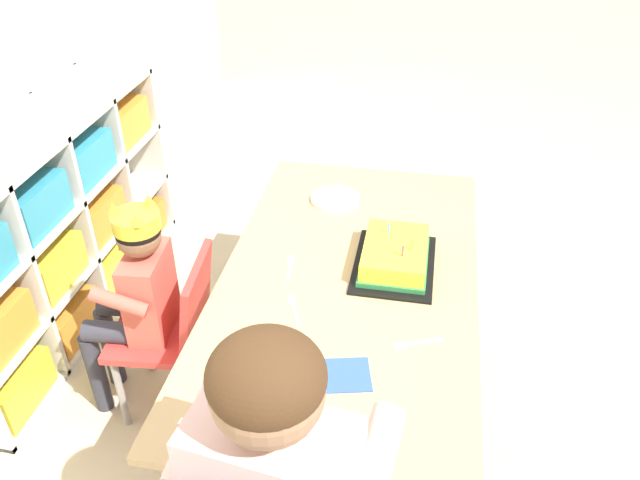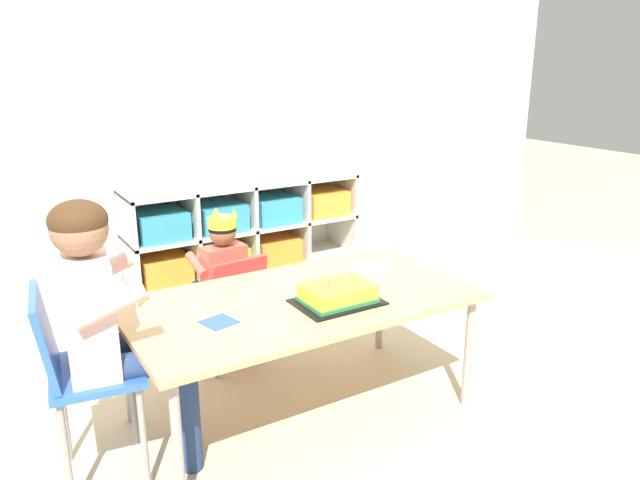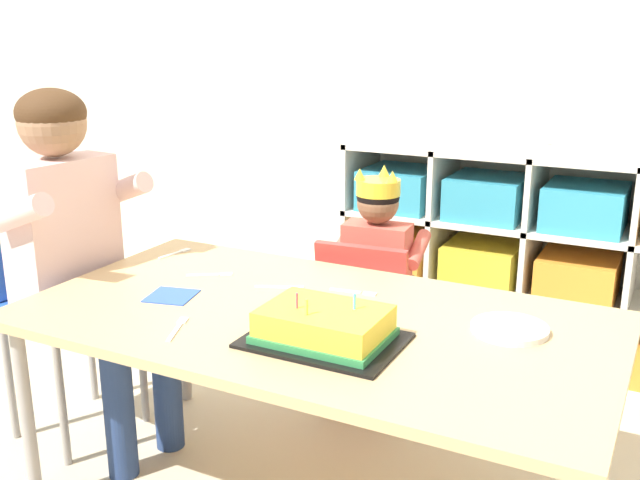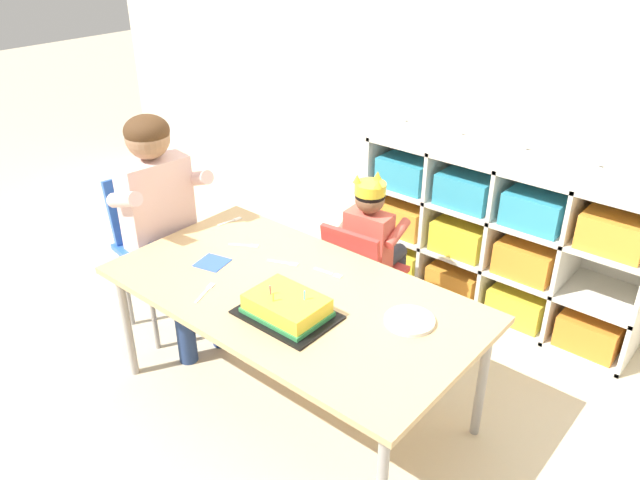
{
  "view_description": "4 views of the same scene",
  "coord_description": "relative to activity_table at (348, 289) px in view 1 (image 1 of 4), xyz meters",
  "views": [
    {
      "loc": [
        -1.49,
        -0.19,
        1.72
      ],
      "look_at": [
        0.03,
        0.09,
        0.66
      ],
      "focal_mm": 35.44,
      "sensor_mm": 36.0,
      "label": 1
    },
    {
      "loc": [
        -1.16,
        -2.07,
        1.52
      ],
      "look_at": [
        0.12,
        0.04,
        0.76
      ],
      "focal_mm": 34.51,
      "sensor_mm": 36.0,
      "label": 2
    },
    {
      "loc": [
        0.77,
        -1.47,
        1.22
      ],
      "look_at": [
        -0.02,
        0.08,
        0.71
      ],
      "focal_mm": 41.04,
      "sensor_mm": 36.0,
      "label": 3
    },
    {
      "loc": [
        1.36,
        -1.45,
        1.83
      ],
      "look_at": [
        0.08,
        0.08,
        0.76
      ],
      "focal_mm": 35.1,
      "sensor_mm": 36.0,
      "label": 4
    }
  ],
  "objects": [
    {
      "name": "ground",
      "position": [
        0.0,
        0.0,
        -0.51
      ],
      "size": [
        16.0,
        16.0,
        0.0
      ],
      "primitive_type": "plane",
      "color": "beige"
    },
    {
      "name": "storage_cubby_shelf",
      "position": [
        0.26,
        1.19,
        -0.14
      ],
      "size": [
        1.4,
        0.36,
        0.79
      ],
      "color": "silver",
      "rests_on": "ground"
    },
    {
      "name": "activity_table",
      "position": [
        0.0,
        0.0,
        0.0
      ],
      "size": [
        1.44,
        0.77,
        0.54
      ],
      "color": "tan",
      "rests_on": "ground"
    },
    {
      "name": "classroom_chair_blue",
      "position": [
        -0.08,
        0.55,
        -0.16
      ],
      "size": [
        0.34,
        0.34,
        0.59
      ],
      "rotation": [
        0.0,
        0.0,
        3.23
      ],
      "color": "red",
      "rests_on": "ground"
    },
    {
      "name": "child_with_crown",
      "position": [
        -0.09,
        0.65,
        -0.02
      ],
      "size": [
        0.31,
        0.31,
        0.8
      ],
      "rotation": [
        0.0,
        0.0,
        3.23
      ],
      "color": "#D15647",
      "rests_on": "ground"
    },
    {
      "name": "adult_helper_seated",
      "position": [
        -0.77,
        0.01,
        0.15
      ],
      "size": [
        0.45,
        0.43,
        1.06
      ],
      "rotation": [
        0.0,
        0.0,
        1.43
      ],
      "color": "beige",
      "rests_on": "ground"
    },
    {
      "name": "birthday_cake_on_tray",
      "position": [
        0.1,
        -0.13,
        0.07
      ],
      "size": [
        0.34,
        0.25,
        0.11
      ],
      "color": "black",
      "rests_on": "activity_table"
    },
    {
      "name": "paper_plate_stack",
      "position": [
        0.45,
        0.11,
        0.04
      ],
      "size": [
        0.18,
        0.18,
        0.01
      ],
      "primitive_type": "cylinder",
      "color": "white",
      "rests_on": "activity_table"
    },
    {
      "name": "paper_napkin_square",
      "position": [
        -0.39,
        -0.06,
        0.04
      ],
      "size": [
        0.14,
        0.14,
        0.0
      ],
      "primitive_type": "cube",
      "rotation": [
        0.0,
        0.0,
        0.24
      ],
      "color": "#3356B7",
      "rests_on": "activity_table"
    },
    {
      "name": "fork_by_napkin",
      "position": [
        -0.39,
        0.13,
        0.04
      ],
      "size": [
        0.12,
        0.08,
        0.0
      ],
      "rotation": [
        0.0,
        0.0,
        3.71
      ],
      "color": "white",
      "rests_on": "activity_table"
    },
    {
      "name": "fork_at_table_front_edge",
      "position": [
        -0.16,
        0.13,
        0.04
      ],
      "size": [
        0.13,
        0.07,
        0.0
      ],
      "rotation": [
        0.0,
        0.0,
        3.54
      ],
      "color": "white",
      "rests_on": "activity_table"
    },
    {
      "name": "fork_near_child_seat",
      "position": [
        -0.61,
        0.25,
        0.04
      ],
      "size": [
        0.04,
        0.12,
        0.0
      ],
      "rotation": [
        0.0,
        0.0,
        4.54
      ],
      "color": "white",
      "rests_on": "activity_table"
    },
    {
      "name": "fork_scattered_mid_table",
      "position": [
        -0.24,
        -0.22,
        0.04
      ],
      "size": [
        0.07,
        0.13,
        0.0
      ],
      "rotation": [
        0.0,
        0.0,
        5.1
      ],
      "color": "white",
      "rests_on": "activity_table"
    },
    {
      "name": "fork_beside_plate_stack",
      "position": [
        0.03,
        0.19,
        0.04
      ],
      "size": [
        0.12,
        0.03,
        0.0
      ],
      "rotation": [
        0.0,
        0.0,
        3.28
      ],
      "color": "white",
      "rests_on": "activity_table"
    }
  ]
}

